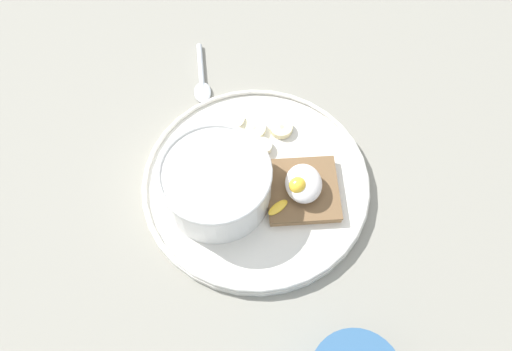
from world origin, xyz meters
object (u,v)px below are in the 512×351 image
object	(u,v)px
toast_slice	(302,190)
banana_slice_left	(232,122)
banana_slice_front	(254,129)
oatmeal_bowl	(216,183)
banana_slice_back	(262,147)
banana_slice_right	(281,128)
poached_egg	(302,184)
spoon	(202,81)

from	to	relation	value
toast_slice	banana_slice_left	size ratio (longest dim) A/B	1.91
banana_slice_front	banana_slice_left	bearing A→B (deg)	-111.91
oatmeal_bowl	banana_slice_left	bearing A→B (deg)	168.42
banana_slice_front	banana_slice_back	world-z (taller)	banana_slice_back
toast_slice	banana_slice_right	bearing A→B (deg)	-168.01
poached_egg	banana_slice_front	xyz separation A→B (cm)	(-9.82, -5.57, -2.18)
banana_slice_left	banana_slice_right	world-z (taller)	banana_slice_left
poached_egg	banana_slice_back	xyz separation A→B (cm)	(-6.92, -4.67, -2.07)
oatmeal_bowl	banana_slice_front	world-z (taller)	oatmeal_bowl
oatmeal_bowl	spoon	distance (cm)	19.15
oatmeal_bowl	spoon	world-z (taller)	oatmeal_bowl
poached_egg	spoon	size ratio (longest dim) A/B	0.68
banana_slice_left	spoon	distance (cm)	9.23
poached_egg	oatmeal_bowl	bearing A→B (deg)	-92.29
oatmeal_bowl	banana_slice_right	world-z (taller)	oatmeal_bowl
oatmeal_bowl	poached_egg	distance (cm)	10.67
oatmeal_bowl	poached_egg	size ratio (longest dim) A/B	1.94
banana_slice_left	banana_slice_back	xyz separation A→B (cm)	(4.08, 3.81, -0.07)
banana_slice_back	spoon	world-z (taller)	banana_slice_back
poached_egg	banana_slice_front	distance (cm)	11.50
banana_slice_back	banana_slice_right	bearing A→B (deg)	135.11
banana_slice_front	toast_slice	bearing A→B (deg)	30.59
banana_slice_right	banana_slice_left	bearing A→B (deg)	-100.89
banana_slice_front	spoon	xyz separation A→B (cm)	(-9.30, -7.13, -1.05)
banana_slice_left	spoon	world-z (taller)	banana_slice_left
oatmeal_bowl	banana_slice_left	distance (cm)	11.05
toast_slice	banana_slice_right	world-z (taller)	toast_slice
toast_slice	banana_slice_back	xyz separation A→B (cm)	(-6.79, -4.84, -0.13)
toast_slice	oatmeal_bowl	bearing A→B (deg)	-91.58
oatmeal_bowl	banana_slice_left	xyz separation A→B (cm)	(-10.57, 2.17, -2.37)
poached_egg	banana_slice_right	distance (cm)	10.14
poached_egg	banana_slice_back	bearing A→B (deg)	-145.96
oatmeal_bowl	toast_slice	world-z (taller)	oatmeal_bowl
banana_slice_left	banana_slice_back	bearing A→B (deg)	43.05
toast_slice	banana_slice_front	size ratio (longest dim) A/B	2.66
poached_egg	banana_slice_right	world-z (taller)	poached_egg
toast_slice	poached_egg	world-z (taller)	poached_egg
banana_slice_right	spoon	world-z (taller)	banana_slice_right
spoon	banana_slice_left	bearing A→B (deg)	27.43
banana_slice_front	poached_egg	bearing A→B (deg)	29.54
spoon	banana_slice_back	bearing A→B (deg)	33.34
toast_slice	banana_slice_front	bearing A→B (deg)	-149.41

